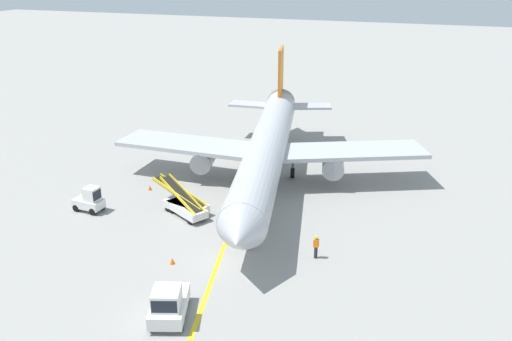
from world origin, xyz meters
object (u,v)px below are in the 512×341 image
belt_loader_forward_hold (185,204)px  belt_loader_aft_hold (186,206)px  ground_crew_marshaller (316,246)px  safety_cone_nose_left (150,188)px  airliner (268,147)px  baggage_tug_near_wing (90,200)px  safety_cone_nose_right (172,261)px  pushback_tug (169,304)px

belt_loader_forward_hold → belt_loader_aft_hold: (0.33, -0.46, 0.00)m
ground_crew_marshaller → safety_cone_nose_left: (-16.55, 6.64, -0.69)m
airliner → belt_loader_aft_hold: bearing=-115.1°
baggage_tug_near_wing → ground_crew_marshaller: (18.95, -1.29, -0.02)m
belt_loader_forward_hold → safety_cone_nose_right: belt_loader_forward_hold is taller
pushback_tug → safety_cone_nose_right: (-2.59, 5.39, -0.77)m
airliner → pushback_tug: (0.90, -20.95, -2.42)m
baggage_tug_near_wing → belt_loader_aft_hold: bearing=13.0°
ground_crew_marshaller → belt_loader_aft_hold: bearing=164.7°
baggage_tug_near_wing → belt_loader_forward_hold: belt_loader_forward_hold is taller
airliner → ground_crew_marshaller: size_ratio=20.65×
airliner → belt_loader_forward_hold: (-4.36, -8.12, -2.64)m
baggage_tug_near_wing → safety_cone_nose_left: baggage_tug_near_wing is taller
belt_loader_aft_hold → safety_cone_nose_left: size_ratio=11.25×
baggage_tug_near_wing → safety_cone_nose_right: 11.32m
safety_cone_nose_left → pushback_tug: bearing=-57.3°
pushback_tug → safety_cone_nose_left: (-10.21, 15.93, -0.77)m
airliner → pushback_tug: airliner is taller
baggage_tug_near_wing → belt_loader_aft_hold: 7.90m
belt_loader_aft_hold → safety_cone_nose_left: 6.40m
ground_crew_marshaller → safety_cone_nose_right: 9.77m
baggage_tug_near_wing → belt_loader_aft_hold: size_ratio=0.51×
belt_loader_forward_hold → safety_cone_nose_right: (2.67, -7.44, -0.56)m
safety_cone_nose_left → safety_cone_nose_right: same height
belt_loader_aft_hold → ground_crew_marshaller: size_ratio=2.91×
pushback_tug → baggage_tug_near_wing: pushback_tug is taller
pushback_tug → safety_cone_nose_right: 6.03m
belt_loader_aft_hold → ground_crew_marshaller: 11.68m
safety_cone_nose_right → safety_cone_nose_left: bearing=125.9°
safety_cone_nose_right → pushback_tug: bearing=-64.3°
ground_crew_marshaller → pushback_tug: bearing=-124.3°
pushback_tug → ground_crew_marshaller: 11.25m
belt_loader_aft_hold → ground_crew_marshaller: belt_loader_aft_hold is taller
pushback_tug → belt_loader_aft_hold: belt_loader_aft_hold is taller
baggage_tug_near_wing → safety_cone_nose_right: size_ratio=5.69×
pushback_tug → safety_cone_nose_left: bearing=122.7°
airliner → ground_crew_marshaller: airliner is taller
airliner → belt_loader_forward_hold: bearing=-118.2°
belt_loader_forward_hold → belt_loader_aft_hold: size_ratio=1.04×
belt_loader_forward_hold → ground_crew_marshaller: (11.59, -3.53, 0.13)m
airliner → baggage_tug_near_wing: bearing=-138.5°
belt_loader_aft_hold → safety_cone_nose_left: bearing=146.0°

